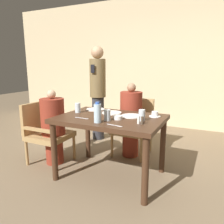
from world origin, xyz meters
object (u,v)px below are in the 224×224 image
Objects in this scene: chair_left_side at (46,130)px; standing_host at (98,91)px; plate_main_right at (96,109)px; diner_in_far_chair at (131,120)px; plate_dessert_center at (112,113)px; teacup_with_saucer at (155,114)px; diner_in_left_chair at (53,126)px; water_bottle at (98,113)px; chair_far_side at (134,124)px; glass_tall_far at (142,115)px; plate_main_left at (132,116)px; bowl_small at (118,117)px; glass_tall_mid at (107,115)px; glass_tall_near at (78,108)px.

standing_host is at bearing 81.14° from chair_left_side.
diner_in_far_chair is at bearing 47.93° from plate_main_right.
plate_main_right is 0.31m from plate_dessert_center.
teacup_with_saucer is at bearing 8.96° from chair_left_side.
diner_in_left_chair is 0.97m from water_bottle.
water_bottle is (-0.01, -1.12, 0.40)m from chair_far_side.
plate_dessert_center is at bearing 11.22° from chair_left_side.
plate_main_left is at bearing 139.73° from glass_tall_far.
diner_in_left_chair is 9.94× the size of bowl_small.
teacup_with_saucer reaches higher than plate_main_left.
water_bottle is at bearing -82.51° from plate_dessert_center.
glass_tall_mid is (0.12, -0.36, 0.06)m from plate_dessert_center.
chair_far_side is 6.82× the size of glass_tall_mid.
bowl_small is at bearing -52.03° from plate_dessert_center.
diner_in_left_chair is 8.38× the size of glass_tall_mid.
glass_tall_near is at bearing 5.52° from diner_in_left_chair.
glass_tall_near is at bearing 4.08° from chair_left_side.
glass_tall_far is (0.76, -0.30, 0.06)m from plate_main_right.
chair_left_side is 1.27m from plate_main_left.
plate_dessert_center is at bearing 97.49° from water_bottle.
chair_far_side is at bearing 56.05° from plate_main_right.
chair_far_side is 3.81× the size of water_bottle.
teacup_with_saucer is 1.09× the size of glass_tall_near.
standing_host is 7.58× the size of water_bottle.
plate_dessert_center is 0.49m from water_bottle.
diner_in_far_chair reaches higher than water_bottle.
diner_in_far_chair is 4.41× the size of plate_main_left.
glass_tall_near reaches higher than bowl_small.
chair_left_side is at bearing -174.04° from plate_main_left.
plate_main_right is 0.62m from glass_tall_mid.
chair_left_side is 1.28m from standing_host.
glass_tall_mid is (-0.42, -0.41, 0.04)m from teacup_with_saucer.
diner_in_left_chair reaches higher than teacup_with_saucer.
glass_tall_far is (0.34, 0.16, 0.00)m from glass_tall_mid.
water_bottle is at bearing -61.05° from standing_host.
teacup_with_saucer is 0.59m from glass_tall_mid.
standing_host is 12.45× the size of teacup_with_saucer.
teacup_with_saucer is 1.09× the size of glass_tall_far.
standing_host is at bearing 87.75° from diner_in_left_chair.
standing_host reaches higher than chair_left_side.
water_bottle is 1.79× the size of glass_tall_far.
plate_main_right is 2.02× the size of glass_tall_near.
diner_in_far_chair is 1.02m from standing_host.
water_bottle reaches higher than plate_dessert_center.
glass_tall_mid reaches higher than plate_dessert_center.
bowl_small is 0.27m from glass_tall_far.
diner_in_left_chair reaches higher than plate_main_left.
diner_in_far_chair is at bearing 89.42° from water_bottle.
diner_in_left_chair is at bearing -141.53° from diner_in_far_chair.
bowl_small is at bearing -52.77° from standing_host.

